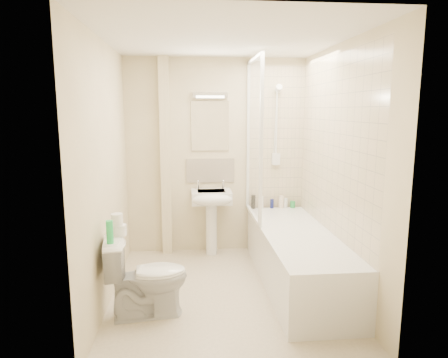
{
  "coord_description": "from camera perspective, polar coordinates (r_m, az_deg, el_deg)",
  "views": [
    {
      "loc": [
        -0.35,
        -3.68,
        1.77
      ],
      "look_at": [
        0.0,
        0.2,
        1.1
      ],
      "focal_mm": 32.0,
      "sensor_mm": 36.0,
      "label": 1
    }
  ],
  "objects": [
    {
      "name": "floor",
      "position": [
        4.1,
        0.21,
        -15.84
      ],
      "size": [
        2.5,
        2.5,
        0.0
      ],
      "primitive_type": "plane",
      "color": "beige",
      "rests_on": "ground"
    },
    {
      "name": "wall_back",
      "position": [
        4.97,
        -1.16,
        3.19
      ],
      "size": [
        2.2,
        0.02,
        2.4
      ],
      "primitive_type": "cube",
      "color": "beige",
      "rests_on": "ground"
    },
    {
      "name": "wall_left",
      "position": [
        3.79,
        -16.56,
        0.71
      ],
      "size": [
        0.02,
        2.5,
        2.4
      ],
      "primitive_type": "cube",
      "color": "beige",
      "rests_on": "ground"
    },
    {
      "name": "wall_right",
      "position": [
        3.99,
        16.14,
        1.17
      ],
      "size": [
        0.02,
        2.5,
        2.4
      ],
      "primitive_type": "cube",
      "color": "beige",
      "rests_on": "ground"
    },
    {
      "name": "ceiling",
      "position": [
        3.74,
        0.23,
        19.44
      ],
      "size": [
        2.2,
        2.5,
        0.02
      ],
      "primitive_type": "cube",
      "color": "white",
      "rests_on": "wall_back"
    },
    {
      "name": "tile_back",
      "position": [
        5.05,
        7.41,
        5.78
      ],
      "size": [
        0.7,
        0.01,
        1.75
      ],
      "primitive_type": "cube",
      "color": "beige",
      "rests_on": "wall_back"
    },
    {
      "name": "tile_right",
      "position": [
        4.1,
        15.4,
        4.58
      ],
      "size": [
        0.01,
        2.1,
        1.75
      ],
      "primitive_type": "cube",
      "color": "beige",
      "rests_on": "wall_right"
    },
    {
      "name": "pipe_boxing",
      "position": [
        4.91,
        -8.36,
        3.0
      ],
      "size": [
        0.12,
        0.12,
        2.4
      ],
      "primitive_type": "cube",
      "color": "beige",
      "rests_on": "ground"
    },
    {
      "name": "splashback",
      "position": [
        4.98,
        -1.97,
        1.22
      ],
      "size": [
        0.6,
        0.02,
        0.3
      ],
      "primitive_type": "cube",
      "color": "beige",
      "rests_on": "wall_back"
    },
    {
      "name": "mirror",
      "position": [
        4.92,
        -2.01,
        7.56
      ],
      "size": [
        0.46,
        0.01,
        0.6
      ],
      "primitive_type": "cube",
      "color": "white",
      "rests_on": "wall_back"
    },
    {
      "name": "strip_light",
      "position": [
        4.9,
        -2.02,
        11.87
      ],
      "size": [
        0.42,
        0.07,
        0.07
      ],
      "primitive_type": "cube",
      "color": "silver",
      "rests_on": "wall_back"
    },
    {
      "name": "bathtub",
      "position": [
        4.24,
        10.34,
        -10.83
      ],
      "size": [
        0.7,
        2.1,
        0.55
      ],
      "color": "white",
      "rests_on": "ground"
    },
    {
      "name": "shower_screen",
      "position": [
        4.55,
        4.3,
        5.71
      ],
      "size": [
        0.04,
        0.92,
        1.8
      ],
      "color": "white",
      "rests_on": "bathtub"
    },
    {
      "name": "shower_fixture",
      "position": [
        5.0,
        7.54,
        7.12
      ],
      "size": [
        0.1,
        0.16,
        0.99
      ],
      "color": "white",
      "rests_on": "wall_back"
    },
    {
      "name": "pedestal_sink",
      "position": [
        4.83,
        -1.79,
        -3.65
      ],
      "size": [
        0.48,
        0.46,
        0.93
      ],
      "color": "white",
      "rests_on": "ground"
    },
    {
      "name": "bottle_black_a",
      "position": [
        5.03,
        4.21,
        -3.26
      ],
      "size": [
        0.05,
        0.05,
        0.17
      ],
      "primitive_type": "cylinder",
      "color": "black",
      "rests_on": "bathtub"
    },
    {
      "name": "bottle_white_a",
      "position": [
        5.05,
        5.39,
        -3.35
      ],
      "size": [
        0.05,
        0.05,
        0.15
      ],
      "primitive_type": "cylinder",
      "color": "white",
      "rests_on": "bathtub"
    },
    {
      "name": "bottle_blue",
      "position": [
        5.08,
        6.86,
        -3.5
      ],
      "size": [
        0.05,
        0.05,
        0.12
      ],
      "primitive_type": "cylinder",
      "color": "navy",
      "rests_on": "bathtub"
    },
    {
      "name": "bottle_cream",
      "position": [
        5.11,
        8.16,
        -3.26
      ],
      "size": [
        0.07,
        0.07,
        0.15
      ],
      "primitive_type": "cylinder",
      "color": "#F8E1C0",
      "rests_on": "bathtub"
    },
    {
      "name": "bottle_white_b",
      "position": [
        5.12,
        8.79,
        -3.41
      ],
      "size": [
        0.05,
        0.05,
        0.12
      ],
      "primitive_type": "cylinder",
      "color": "silver",
      "rests_on": "bathtub"
    },
    {
      "name": "bottle_green",
      "position": [
        5.15,
        9.78,
        -3.59
      ],
      "size": [
        0.06,
        0.06,
        0.08
      ],
      "primitive_type": "cylinder",
      "color": "green",
      "rests_on": "bathtub"
    },
    {
      "name": "toilet",
      "position": [
        3.61,
        -10.97,
        -13.53
      ],
      "size": [
        0.57,
        0.79,
        0.71
      ],
      "primitive_type": "imported",
      "rotation": [
        0.0,
        0.0,
        1.7
      ],
      "color": "white",
      "rests_on": "ground"
    },
    {
      "name": "toilet_roll_lower",
      "position": [
        3.59,
        -14.66,
        -7.07
      ],
      "size": [
        0.12,
        0.12,
        0.09
      ],
      "primitive_type": "cylinder",
      "color": "white",
      "rests_on": "toilet"
    },
    {
      "name": "toilet_roll_upper",
      "position": [
        3.54,
        -15.07,
        -5.64
      ],
      "size": [
        0.1,
        0.1,
        0.11
      ],
      "primitive_type": "cylinder",
      "color": "white",
      "rests_on": "toilet_roll_lower"
    },
    {
      "name": "green_bottle",
      "position": [
        3.38,
        -16.01,
        -7.29
      ],
      "size": [
        0.06,
        0.06,
        0.19
      ],
      "primitive_type": "cylinder",
      "color": "#28C35B",
      "rests_on": "toilet"
    }
  ]
}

